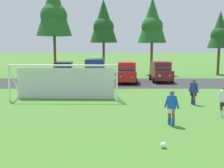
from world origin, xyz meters
TOP-DOWN VIEW (x-y plane):
  - ground_plane at (0.00, 15.00)m, footprint 400.00×400.00m
  - parking_lot_strip at (0.00, 24.57)m, footprint 52.00×8.40m
  - soccer_ball at (2.60, 5.98)m, footprint 0.22×0.22m
  - soccer_goal at (-2.57, 15.43)m, footprint 7.47×2.14m
  - player_striker_near at (5.95, 13.56)m, footprint 0.54×0.62m
  - player_midfield_center at (3.53, 8.91)m, footprint 0.67×0.45m
  - parked_car_slot_far_left at (-4.31, 24.76)m, footprint 2.41×4.74m
  - parked_car_slot_left at (-0.96, 24.02)m, footprint 2.25×4.83m
  - parked_car_slot_center_left at (2.30, 24.77)m, footprint 2.32×4.69m
  - parked_car_slot_center at (6.06, 25.77)m, footprint 2.17×4.62m
  - tree_mid_left at (-7.10, 33.76)m, footprint 4.78×4.78m
  - tree_center_back at (-0.48, 36.41)m, footprint 4.01×4.01m
  - tree_mid_right at (6.26, 34.20)m, footprint 3.94×3.94m
  - tree_right_edge at (15.58, 34.14)m, footprint 3.25×3.25m

SIDE VIEW (x-z plane):
  - ground_plane at x=0.00m, z-range 0.00..0.00m
  - parking_lot_strip at x=0.00m, z-range 0.00..0.01m
  - soccer_ball at x=2.60m, z-range 0.00..0.22m
  - player_striker_near at x=5.95m, z-range 0.00..1.64m
  - player_midfield_center at x=3.53m, z-range 0.00..1.64m
  - parked_car_slot_far_left at x=-4.31m, z-range 0.03..2.19m
  - parked_car_slot_center_left at x=2.30m, z-range 0.03..2.19m
  - parked_car_slot_center at x=6.06m, z-range 0.03..2.19m
  - soccer_goal at x=-2.57m, z-range 0.01..2.58m
  - parked_car_slot_left at x=-0.96m, z-range 0.08..2.60m
  - tree_right_edge at x=15.58m, z-range 1.61..10.27m
  - tree_mid_right at x=6.26m, z-range 1.97..12.46m
  - tree_center_back at x=-0.48m, z-range 2.00..12.69m
  - tree_mid_left at x=-7.10m, z-range 2.40..15.13m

